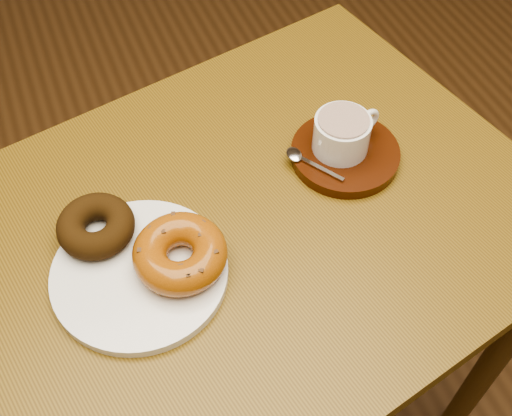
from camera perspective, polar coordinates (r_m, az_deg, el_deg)
name	(u,v)px	position (r m, az deg, el deg)	size (l,w,h in m)	color
cafe_table	(245,269)	(1.04, -1.03, -5.46)	(1.01, 0.84, 0.83)	brown
donut_plate	(140,273)	(0.89, -10.29, -5.70)	(0.24, 0.24, 0.01)	white
donut_cinnamon	(96,226)	(0.91, -14.05, -1.56)	(0.11, 0.11, 0.04)	black
donut_caramel	(180,253)	(0.86, -6.78, -4.02)	(0.17, 0.17, 0.05)	#9C5311
saucer	(345,154)	(1.01, 7.92, 4.79)	(0.17, 0.17, 0.02)	#321306
coffee_cup	(343,133)	(0.98, 7.70, 6.61)	(0.11, 0.09, 0.06)	white
teaspoon	(299,157)	(0.98, 3.88, 4.54)	(0.06, 0.09, 0.01)	silver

